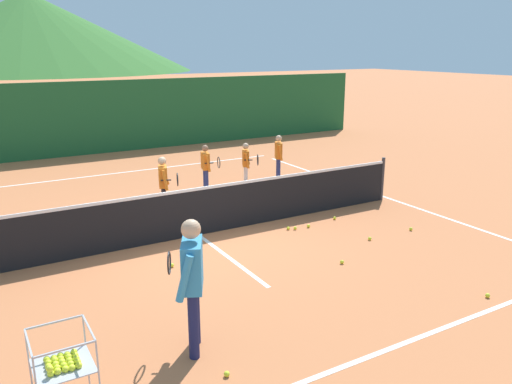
# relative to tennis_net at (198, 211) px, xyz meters

# --- Properties ---
(ground_plane) EXTENTS (120.00, 120.00, 0.00)m
(ground_plane) POSITION_rel_tennis_net_xyz_m (0.00, 0.00, -0.50)
(ground_plane) COLOR #C67042
(line_baseline_near) EXTENTS (10.20, 0.08, 0.01)m
(line_baseline_near) POSITION_rel_tennis_net_xyz_m (0.00, -4.85, -0.50)
(line_baseline_near) COLOR white
(line_baseline_near) RESTS_ON ground
(line_baseline_far) EXTENTS (10.20, 0.08, 0.01)m
(line_baseline_far) POSITION_rel_tennis_net_xyz_m (0.00, 5.97, -0.50)
(line_baseline_far) COLOR white
(line_baseline_far) RESTS_ON ground
(line_sideline_east) EXTENTS (0.08, 10.82, 0.01)m
(line_sideline_east) POSITION_rel_tennis_net_xyz_m (5.10, 0.00, -0.50)
(line_sideline_east) COLOR white
(line_sideline_east) RESTS_ON ground
(line_service_center) EXTENTS (0.08, 5.35, 0.01)m
(line_service_center) POSITION_rel_tennis_net_xyz_m (0.00, 0.00, -0.50)
(line_service_center) COLOR white
(line_service_center) RESTS_ON ground
(tennis_net) EXTENTS (9.77, 0.08, 1.05)m
(tennis_net) POSITION_rel_tennis_net_xyz_m (0.00, 0.00, 0.00)
(tennis_net) COLOR #333338
(tennis_net) RESTS_ON ground
(instructor) EXTENTS (0.53, 0.84, 1.69)m
(instructor) POSITION_rel_tennis_net_xyz_m (-1.68, -3.65, 0.51)
(instructor) COLOR #191E4C
(instructor) RESTS_ON ground
(student_0) EXTENTS (0.42, 0.70, 1.31)m
(student_0) POSITION_rel_tennis_net_xyz_m (-0.11, 1.55, 0.29)
(student_0) COLOR black
(student_0) RESTS_ON ground
(student_1) EXTENTS (0.41, 0.66, 1.23)m
(student_1) POSITION_rel_tennis_net_xyz_m (1.47, 2.77, 0.24)
(student_1) COLOR navy
(student_1) RESTS_ON ground
(student_2) EXTENTS (0.41, 0.67, 1.20)m
(student_2) POSITION_rel_tennis_net_xyz_m (2.56, 2.64, 0.22)
(student_2) COLOR silver
(student_2) RESTS_ON ground
(student_3) EXTENTS (0.39, 0.50, 1.26)m
(student_3) POSITION_rel_tennis_net_xyz_m (3.73, 2.91, 0.26)
(student_3) COLOR navy
(student_3) RESTS_ON ground
(ball_cart) EXTENTS (0.58, 0.58, 0.90)m
(ball_cart) POSITION_rel_tennis_net_xyz_m (-3.25, -4.05, 0.08)
(ball_cart) COLOR #B7B7BC
(ball_cart) RESTS_ON ground
(tennis_ball_1) EXTENTS (0.07, 0.07, 0.07)m
(tennis_ball_1) POSITION_rel_tennis_net_xyz_m (-1.58, -4.33, -0.47)
(tennis_ball_1) COLOR yellow
(tennis_ball_1) RESTS_ON ground
(tennis_ball_2) EXTENTS (0.07, 0.07, 0.07)m
(tennis_ball_2) POSITION_rel_tennis_net_xyz_m (3.84, -1.93, -0.47)
(tennis_ball_2) COLOR yellow
(tennis_ball_2) RESTS_ON ground
(tennis_ball_4) EXTENTS (0.07, 0.07, 0.07)m
(tennis_ball_4) POSITION_rel_tennis_net_xyz_m (2.14, -0.74, -0.47)
(tennis_ball_4) COLOR yellow
(tennis_ball_4) RESTS_ON ground
(tennis_ball_5) EXTENTS (0.07, 0.07, 0.07)m
(tennis_ball_5) POSITION_rel_tennis_net_xyz_m (2.74, -1.92, -0.47)
(tennis_ball_5) COLOR yellow
(tennis_ball_5) RESTS_ON ground
(tennis_ball_6) EXTENTS (0.07, 0.07, 0.07)m
(tennis_ball_6) POSITION_rel_tennis_net_xyz_m (2.64, -4.59, -0.47)
(tennis_ball_6) COLOR yellow
(tennis_ball_6) RESTS_ON ground
(tennis_ball_7) EXTENTS (0.07, 0.07, 0.07)m
(tennis_ball_7) POSITION_rel_tennis_net_xyz_m (1.71, -0.64, -0.47)
(tennis_ball_7) COLOR yellow
(tennis_ball_7) RESTS_ON ground
(tennis_ball_8) EXTENTS (0.07, 0.07, 0.07)m
(tennis_ball_8) POSITION_rel_tennis_net_xyz_m (1.56, -2.53, -0.47)
(tennis_ball_8) COLOR yellow
(tennis_ball_8) RESTS_ON ground
(tennis_ball_9) EXTENTS (0.07, 0.07, 0.07)m
(tennis_ball_9) POSITION_rel_tennis_net_xyz_m (1.83, -0.71, -0.47)
(tennis_ball_9) COLOR yellow
(tennis_ball_9) RESTS_ON ground
(tennis_ball_10) EXTENTS (0.07, 0.07, 0.07)m
(tennis_ball_10) POSITION_rel_tennis_net_xyz_m (2.93, -0.61, -0.47)
(tennis_ball_10) COLOR yellow
(tennis_ball_10) RESTS_ON ground
(tennis_ball_11) EXTENTS (0.07, 0.07, 0.07)m
(tennis_ball_11) POSITION_rel_tennis_net_xyz_m (-1.02, -1.19, -0.47)
(tennis_ball_11) COLOR yellow
(tennis_ball_11) RESTS_ON ground
(windscreen_fence) EXTENTS (22.44, 0.08, 2.50)m
(windscreen_fence) POSITION_rel_tennis_net_xyz_m (0.00, 9.21, 0.75)
(windscreen_fence) COLOR #1E5B2D
(windscreen_fence) RESTS_ON ground
(hill_0) EXTENTS (48.76, 48.76, 11.77)m
(hill_0) POSITION_rel_tennis_net_xyz_m (7.54, 79.93, 5.39)
(hill_0) COLOR #38702D
(hill_0) RESTS_ON ground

